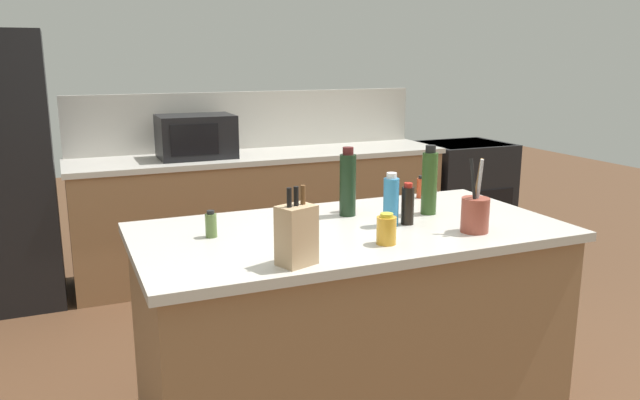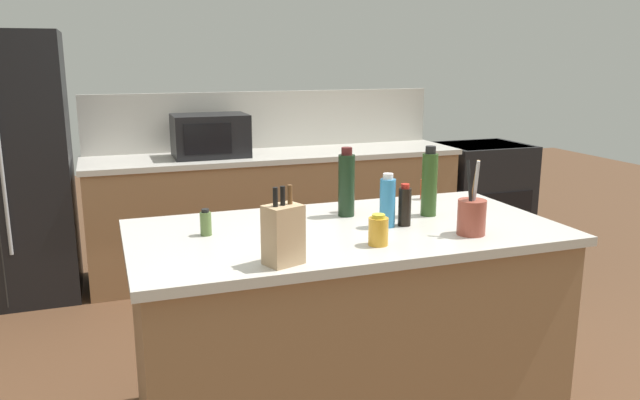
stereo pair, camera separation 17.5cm
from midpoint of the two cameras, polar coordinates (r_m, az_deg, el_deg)
name	(u,v)px [view 1 (the left image)]	position (r m, az deg, el deg)	size (l,w,h in m)	color
back_counter_run	(264,212)	(4.98, -6.12, -1.08)	(2.93, 0.66, 0.94)	#936B47
wall_backsplash	(251,120)	(5.16, -7.34, 7.26)	(2.89, 0.03, 0.46)	beige
kitchen_island	(350,325)	(2.92, 0.97, -11.42)	(1.89, 0.97, 0.94)	#936B47
range_oven	(462,193)	(5.79, 12.01, 0.67)	(0.76, 0.65, 0.92)	black
microwave	(196,136)	(4.74, -12.32, 5.70)	(0.55, 0.39, 0.32)	black
knife_block	(296,234)	(2.25, -4.40, -3.18)	(0.16, 0.14, 0.29)	tan
utensil_crock	(475,213)	(2.73, 12.23, -1.21)	(0.12, 0.12, 0.32)	brown
honey_jar	(386,230)	(2.51, 4.11, -2.74)	(0.08, 0.08, 0.13)	gold
soy_sauce_bottle	(408,205)	(2.81, 6.26, -0.45)	(0.06, 0.06, 0.19)	black
hot_sauce_bottle	(350,195)	(3.03, 1.12, 0.48)	(0.05, 0.05, 0.18)	red
olive_oil_bottle	(429,182)	(2.99, 8.33, 1.64)	(0.07, 0.07, 0.33)	#2D4C1E
wine_bottle	(348,184)	(2.93, 0.85, 1.50)	(0.08, 0.08, 0.33)	black
spice_jar_paprika	(421,187)	(3.35, 7.77, 1.13)	(0.05, 0.05, 0.12)	#B73D1E
dish_soap_bottle	(391,201)	(2.77, 4.72, -0.09)	(0.07, 0.07, 0.24)	#3384BC
spice_jar_oregano	(211,225)	(2.66, -11.80, -2.24)	(0.05, 0.05, 0.11)	#567038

